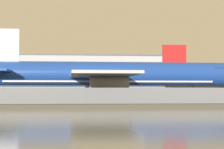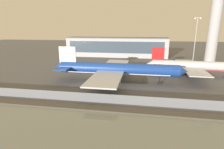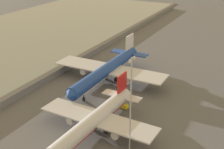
% 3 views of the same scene
% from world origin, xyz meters
% --- Properties ---
extents(ground_plane, '(500.00, 500.00, 0.00)m').
position_xyz_m(ground_plane, '(0.00, 0.00, 0.00)').
color(ground_plane, '#565659').
extents(shoreline_seawall, '(320.00, 3.00, 0.50)m').
position_xyz_m(shoreline_seawall, '(0.00, -20.50, 0.25)').
color(shoreline_seawall, '#474238').
rests_on(shoreline_seawall, ground).
extents(perimeter_fence, '(280.00, 0.10, 2.70)m').
position_xyz_m(perimeter_fence, '(0.00, -16.00, 1.35)').
color(perimeter_fence, slate).
rests_on(perimeter_fence, ground).
extents(cargo_jet_blue, '(51.50, 44.31, 13.85)m').
position_xyz_m(cargo_jet_blue, '(7.85, 4.28, 5.28)').
color(cargo_jet_blue, '#193D93').
rests_on(cargo_jet_blue, ground).
extents(passenger_jet_silver, '(41.15, 34.94, 12.74)m').
position_xyz_m(passenger_jet_silver, '(40.28, 17.90, 4.87)').
color(passenger_jet_silver, silver).
rests_on(passenger_jet_silver, ground).
extents(baggage_tug, '(1.86, 3.32, 1.80)m').
position_xyz_m(baggage_tug, '(23.13, 18.11, 0.81)').
color(baggage_tug, yellow).
rests_on(baggage_tug, ground).
extents(apron_light_mast_apron_west, '(3.20, 0.40, 25.78)m').
position_xyz_m(apron_light_mast_apron_west, '(42.94, 29.50, 14.21)').
color(apron_light_mast_apron_west, '#A8A8AD').
rests_on(apron_light_mast_apron_west, ground).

